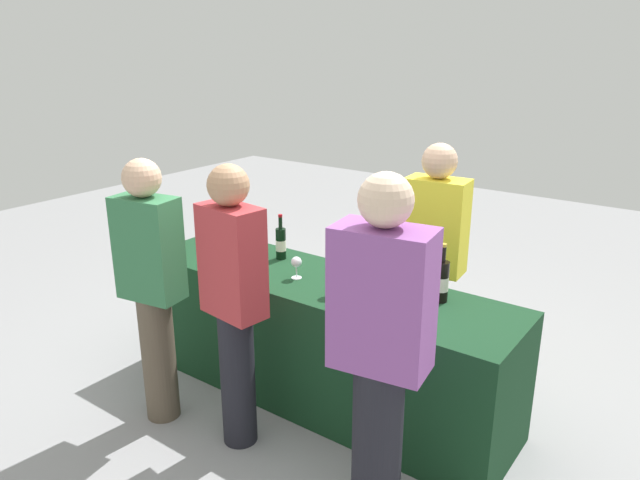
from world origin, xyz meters
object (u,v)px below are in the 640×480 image
(server_pouring, at_px, (433,259))
(guest_1, at_px, (234,298))
(wine_bottle_0, at_px, (228,232))
(wine_bottle_4, at_px, (424,278))
(wine_bottle_1, at_px, (281,243))
(wine_glass_1, at_px, (296,263))
(wine_glass_0, at_px, (243,254))
(wine_glass_2, at_px, (333,280))
(wine_bottle_5, at_px, (441,281))
(guest_0, at_px, (152,283))
(wine_bottle_3, at_px, (397,270))
(wine_glass_4, at_px, (380,296))
(wine_bottle_2, at_px, (357,258))
(wine_glass_3, at_px, (353,282))
(guest_2, at_px, (380,350))

(server_pouring, xyz_separation_m, guest_1, (-0.57, -1.17, 0.01))
(wine_bottle_0, relative_size, wine_bottle_4, 0.97)
(wine_bottle_1, height_order, wine_glass_1, wine_bottle_1)
(wine_glass_0, bearing_deg, wine_glass_1, 7.70)
(wine_glass_0, xyz_separation_m, wine_glass_2, (0.71, -0.03, 0.01))
(wine_bottle_5, xyz_separation_m, wine_glass_0, (-1.23, -0.25, -0.03))
(wine_bottle_5, bearing_deg, wine_bottle_0, -179.07)
(guest_0, bearing_deg, wine_glass_1, 43.04)
(wine_bottle_3, height_order, wine_glass_4, wine_bottle_3)
(wine_bottle_2, relative_size, wine_bottle_5, 1.00)
(server_pouring, bearing_deg, guest_1, 58.54)
(wine_glass_3, bearing_deg, guest_2, -48.48)
(guest_2, bearing_deg, wine_bottle_0, 145.80)
(wine_glass_2, bearing_deg, wine_glass_0, 177.33)
(wine_glass_0, distance_m, server_pouring, 1.19)
(wine_bottle_0, relative_size, wine_glass_1, 2.19)
(server_pouring, bearing_deg, guest_2, 100.41)
(wine_glass_0, distance_m, wine_glass_2, 0.71)
(wine_bottle_0, height_order, wine_glass_2, wine_bottle_0)
(wine_bottle_3, bearing_deg, wine_glass_2, -125.06)
(wine_glass_3, height_order, guest_2, guest_2)
(wine_bottle_1, relative_size, wine_glass_4, 2.30)
(wine_bottle_1, xyz_separation_m, wine_glass_1, (0.29, -0.21, -0.01))
(server_pouring, bearing_deg, wine_glass_3, 69.78)
(wine_glass_3, bearing_deg, wine_bottle_4, 37.82)
(wine_glass_0, height_order, wine_glass_2, wine_glass_2)
(wine_bottle_0, xyz_separation_m, guest_1, (0.77, -0.74, -0.03))
(wine_bottle_1, xyz_separation_m, wine_bottle_3, (0.84, 0.02, -0.00))
(wine_bottle_3, bearing_deg, wine_bottle_1, -178.46)
(wine_glass_4, relative_size, guest_2, 0.08)
(server_pouring, bearing_deg, guest_0, 43.44)
(wine_bottle_2, relative_size, wine_glass_3, 2.58)
(wine_bottle_3, relative_size, guest_2, 0.18)
(guest_1, bearing_deg, wine_glass_1, 100.22)
(wine_bottle_1, distance_m, wine_glass_2, 0.69)
(wine_glass_0, distance_m, guest_1, 0.66)
(server_pouring, bearing_deg, wine_glass_0, 28.49)
(wine_bottle_5, height_order, guest_1, guest_1)
(wine_bottle_4, bearing_deg, guest_0, -145.33)
(guest_0, bearing_deg, wine_bottle_2, 39.40)
(wine_glass_2, relative_size, guest_1, 0.09)
(wine_bottle_0, relative_size, guest_1, 0.19)
(wine_bottle_3, bearing_deg, wine_bottle_5, -5.59)
(wine_bottle_2, relative_size, wine_glass_2, 2.43)
(wine_bottle_5, relative_size, server_pouring, 0.21)
(wine_bottle_5, relative_size, wine_glass_2, 2.43)
(guest_0, bearing_deg, wine_bottle_4, 25.28)
(wine_bottle_2, bearing_deg, wine_glass_4, -43.46)
(wine_glass_4, bearing_deg, wine_bottle_3, 105.24)
(wine_glass_2, bearing_deg, wine_bottle_5, 29.24)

